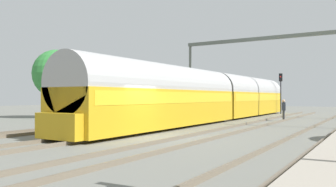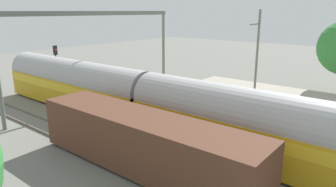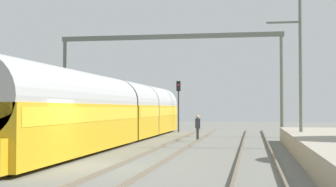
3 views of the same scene
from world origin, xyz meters
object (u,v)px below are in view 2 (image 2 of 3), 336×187
object	(u,v)px
freight_car	(143,142)
person_crossing	(171,95)
passenger_train	(147,101)
railway_signal_far	(56,62)
catenary_gantry	(99,34)

from	to	relation	value
freight_car	person_crossing	world-z (taller)	freight_car
passenger_train	railway_signal_far	bearing A→B (deg)	82.18
person_crossing	railway_signal_far	size ratio (longest dim) A/B	0.38
railway_signal_far	catenary_gantry	distance (m)	7.15
freight_car	person_crossing	distance (m)	10.84
freight_car	railway_signal_far	distance (m)	18.79
passenger_train	catenary_gantry	xyz separation A→B (m)	(2.16, 7.47, 3.98)
person_crossing	catenary_gantry	world-z (taller)	catenary_gantry
passenger_train	person_crossing	distance (m)	5.40
railway_signal_far	freight_car	bearing A→B (deg)	-109.45
freight_car	catenary_gantry	bearing A→B (deg)	59.88
passenger_train	catenary_gantry	bearing A→B (deg)	73.88
railway_signal_far	catenary_gantry	size ratio (longest dim) A/B	0.27
catenary_gantry	passenger_train	bearing A→B (deg)	-106.12
person_crossing	catenary_gantry	bearing A→B (deg)	6.66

